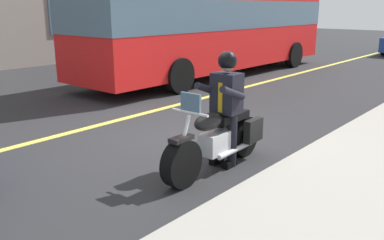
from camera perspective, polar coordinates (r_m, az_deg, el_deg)
name	(u,v)px	position (r m, az deg, el deg)	size (l,w,h in m)	color
ground_plane	(184,141)	(7.41, -1.17, -2.96)	(80.00, 80.00, 0.00)	#28282B
lane_center_stripe	(114,121)	(8.82, -10.91, -0.19)	(60.00, 0.16, 0.01)	#E5DB4C
motorcycle_main	(218,139)	(6.07, 3.67, -2.74)	(2.22, 0.64, 1.26)	black
rider_main	(226,99)	(6.07, 4.77, 2.96)	(0.63, 0.56, 1.74)	black
bus_near	(216,21)	(14.52, 3.35, 13.63)	(11.05, 2.70, 3.30)	red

